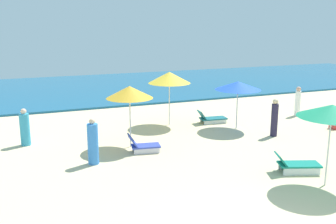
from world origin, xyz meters
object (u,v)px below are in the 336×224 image
umbrella_1 (332,111)px  lounge_chair_4_0 (143,145)px  umbrella_4 (130,92)px  beachgoer_0 (25,129)px  umbrella_0 (169,78)px  beachgoer_2 (298,102)px  cooler_box_2 (336,125)px  lounge_chair_5_0 (211,118)px  lounge_chair_1_0 (296,165)px  umbrella_5 (238,86)px  beachgoer_5 (93,143)px  beachgoer_4 (274,118)px

umbrella_1 → lounge_chair_4_0: (-4.29, 5.08, -2.09)m
umbrella_4 → beachgoer_0: umbrella_4 is taller
umbrella_0 → beachgoer_2: umbrella_0 is taller
cooler_box_2 → umbrella_4: bearing=178.3°
umbrella_4 → lounge_chair_5_0: umbrella_4 is taller
lounge_chair_1_0 → umbrella_5: (1.06, 5.54, 1.79)m
lounge_chair_4_0 → umbrella_4: bearing=27.0°
lounge_chair_4_0 → beachgoer_0: 4.97m
beachgoer_5 → cooler_box_2: (11.59, 0.43, -0.59)m
umbrella_5 → cooler_box_2: umbrella_5 is taller
lounge_chair_4_0 → beachgoer_4: 6.10m
lounge_chair_4_0 → cooler_box_2: 9.56m
umbrella_4 → beachgoer_2: bearing=10.7°
umbrella_4 → beachgoer_4: 6.55m
lounge_chair_1_0 → umbrella_5: size_ratio=0.71×
lounge_chair_4_0 → umbrella_5: umbrella_5 is taller
beachgoer_4 → cooler_box_2: bearing=32.3°
umbrella_1 → beachgoer_4: (1.79, 5.03, -1.55)m
umbrella_1 → lounge_chair_5_0: (0.29, 8.09, -2.13)m
umbrella_4 → beachgoer_4: (6.33, -0.87, -1.44)m
cooler_box_2 → beachgoer_2: bearing=92.5°
umbrella_0 → beachgoer_2: 7.34m
umbrella_0 → umbrella_5: bearing=-34.2°
lounge_chair_1_0 → beachgoer_5: size_ratio=0.96×
beachgoer_4 → beachgoer_0: bearing=-160.8°
umbrella_4 → lounge_chair_4_0: (0.25, -0.82, -1.98)m
beachgoer_5 → umbrella_5: bearing=13.8°
beachgoer_2 → beachgoer_5: beachgoer_5 is taller
beachgoer_0 → lounge_chair_4_0: bearing=31.4°
beachgoer_4 → cooler_box_2: (3.48, -0.09, -0.63)m
lounge_chair_1_0 → lounge_chair_4_0: bearing=66.6°
lounge_chair_4_0 → beachgoer_4: size_ratio=0.78×
umbrella_1 → umbrella_0: bearing=101.8°
beachgoer_4 → cooler_box_2: 3.54m
beachgoer_0 → cooler_box_2: 14.04m
beachgoer_2 → umbrella_1: bearing=-37.8°
lounge_chair_5_0 → beachgoer_4: (1.50, -3.07, 0.58)m
lounge_chair_1_0 → lounge_chair_5_0: bearing=16.3°
lounge_chair_1_0 → beachgoer_2: (5.48, 6.60, 0.50)m
umbrella_1 → beachgoer_5: (-6.32, 4.51, -1.59)m
umbrella_4 → beachgoer_5: 2.70m
umbrella_5 → beachgoer_0: size_ratio=1.47×
cooler_box_2 → beachgoer_4: bearing=-177.5°
beachgoer_0 → beachgoer_4: bearing=48.8°
lounge_chair_4_0 → beachgoer_0: beachgoer_0 is taller
umbrella_5 → lounge_chair_5_0: 2.37m
lounge_chair_1_0 → lounge_chair_5_0: (0.44, 6.92, -0.03)m
umbrella_5 → beachgoer_5: (-7.23, -2.21, -1.30)m
lounge_chair_4_0 → beachgoer_5: bearing=115.5°
umbrella_5 → beachgoer_2: size_ratio=1.42×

